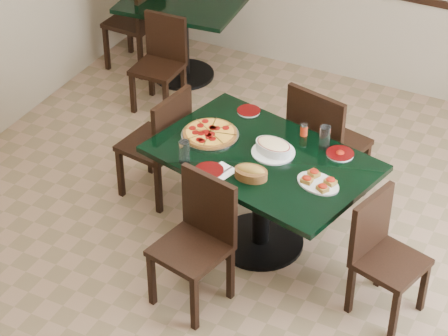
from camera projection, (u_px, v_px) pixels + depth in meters
The scene contains 20 objects.
floor at pixel (240, 261), 6.04m from camera, with size 5.50×5.50×0.00m, color #82634B.
main_table at pixel (262, 178), 5.86m from camera, with size 1.61×1.23×0.75m.
back_table at pixel (182, 25), 7.82m from camera, with size 1.10×0.85×0.75m.
chair_far at pixel (323, 140), 6.24m from camera, with size 0.56×0.56×1.00m.
chair_near at pixel (199, 234), 5.49m from camera, with size 0.50×0.50×0.90m.
chair_right at pixel (382, 250), 5.42m from camera, with size 0.48×0.48×0.84m.
chair_left at pixel (161, 140), 6.35m from camera, with size 0.47×0.47×0.90m.
back_chair_near at pixel (161, 58), 7.46m from camera, with size 0.39×0.39×0.82m.
back_chair_left at pixel (141, 16), 7.95m from camera, with size 0.46×0.46×0.94m.
pepperoni_pizza at pixel (210, 133), 5.94m from camera, with size 0.40×0.40×0.04m.
lasagna_casserole at pixel (273, 147), 5.76m from camera, with size 0.29×0.29×0.09m.
bread_basket at pixel (251, 173), 5.54m from camera, with size 0.23×0.17×0.09m.
bruschetta_platter at pixel (318, 181), 5.49m from camera, with size 0.35×0.29×0.05m.
side_plate_near at pixel (209, 171), 5.61m from camera, with size 0.19×0.19×0.02m.
side_plate_far_r at pixel (340, 154), 5.76m from camera, with size 0.19×0.19×0.03m.
side_plate_far_l at pixel (249, 111), 6.20m from camera, with size 0.17×0.17×0.02m.
napkin_setting at pixel (222, 171), 5.62m from camera, with size 0.18×0.18×0.01m.
water_glass_a at pixel (325, 137), 5.79m from camera, with size 0.07×0.07×0.16m, color silver.
water_glass_b at pixel (184, 152), 5.66m from camera, with size 0.07×0.07×0.16m, color silver.
pepper_shaker at pixel (304, 129), 5.93m from camera, with size 0.05×0.05×0.09m.
Camera 1 is at (1.96, -4.08, 4.04)m, focal length 70.00 mm.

